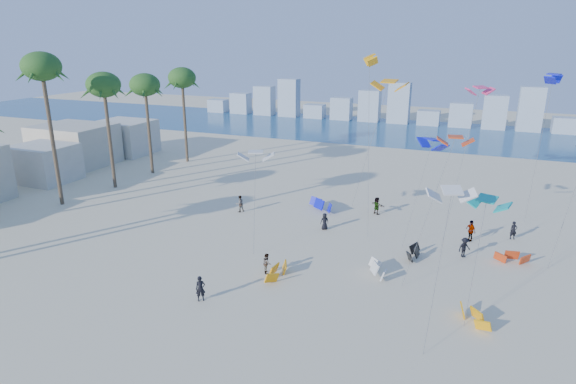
% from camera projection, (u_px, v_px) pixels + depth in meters
% --- Properties ---
extents(ground, '(220.00, 220.00, 0.00)m').
position_uv_depth(ground, '(142.00, 333.00, 28.41)').
color(ground, beige).
rests_on(ground, ground).
extents(ocean, '(220.00, 220.00, 0.00)m').
position_uv_depth(ocean, '(382.00, 130.00, 91.97)').
color(ocean, navy).
rests_on(ocean, ground).
extents(kitesurfer_near, '(0.77, 0.72, 1.77)m').
position_uv_depth(kitesurfer_near, '(200.00, 289.00, 31.73)').
color(kitesurfer_near, black).
rests_on(kitesurfer_near, ground).
extents(kitesurfer_mid, '(0.91, 0.96, 1.56)m').
position_uv_depth(kitesurfer_mid, '(267.00, 263.00, 35.59)').
color(kitesurfer_mid, gray).
rests_on(kitesurfer_mid, ground).
extents(kitesurfers_far, '(26.41, 8.54, 1.91)m').
position_uv_depth(kitesurfers_far, '(385.00, 220.00, 43.84)').
color(kitesurfers_far, black).
rests_on(kitesurfers_far, ground).
extents(grounded_kites, '(21.23, 18.49, 1.08)m').
position_uv_depth(grounded_kites, '(375.00, 249.00, 38.83)').
color(grounded_kites, orange).
rests_on(grounded_kites, ground).
extents(flying_kites, '(28.48, 29.83, 16.10)m').
position_uv_depth(flying_kites, '(438.00, 114.00, 39.15)').
color(flying_kites, silver).
rests_on(flying_kites, ground).
extents(palm_row, '(9.77, 44.80, 15.73)m').
position_uv_depth(palm_row, '(53.00, 93.00, 46.96)').
color(palm_row, brown).
rests_on(palm_row, ground).
extents(beachfront_buildings, '(11.50, 43.00, 6.00)m').
position_uv_depth(beachfront_buildings, '(25.00, 161.00, 57.98)').
color(beachfront_buildings, beige).
rests_on(beachfront_buildings, ground).
extents(distant_skyline, '(85.00, 3.00, 8.40)m').
position_uv_depth(distant_skyline, '(386.00, 108.00, 100.28)').
color(distant_skyline, '#9EADBF').
rests_on(distant_skyline, ground).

